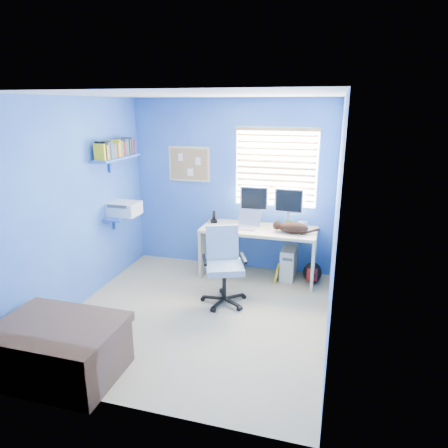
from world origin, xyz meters
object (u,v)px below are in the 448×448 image
(cat, at_px, (293,228))
(office_chair, at_px, (224,275))
(desk, at_px, (258,253))
(tower_pc, at_px, (289,262))
(laptop, at_px, (246,220))

(cat, xyz_separation_m, office_chair, (-0.76, -0.77, -0.46))
(desk, bearing_deg, cat, -9.09)
(office_chair, bearing_deg, tower_pc, 53.83)
(office_chair, bearing_deg, cat, 45.43)
(laptop, xyz_separation_m, office_chair, (-0.09, -0.82, -0.50))
(cat, bearing_deg, tower_pc, 105.46)
(tower_pc, bearing_deg, office_chair, -123.79)
(tower_pc, bearing_deg, desk, -162.21)
(laptop, height_order, office_chair, laptop)
(cat, distance_m, office_chair, 1.17)
(laptop, bearing_deg, tower_pc, 26.85)
(laptop, height_order, cat, laptop)
(desk, height_order, cat, cat)
(cat, bearing_deg, office_chair, -134.15)
(cat, relative_size, office_chair, 0.44)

